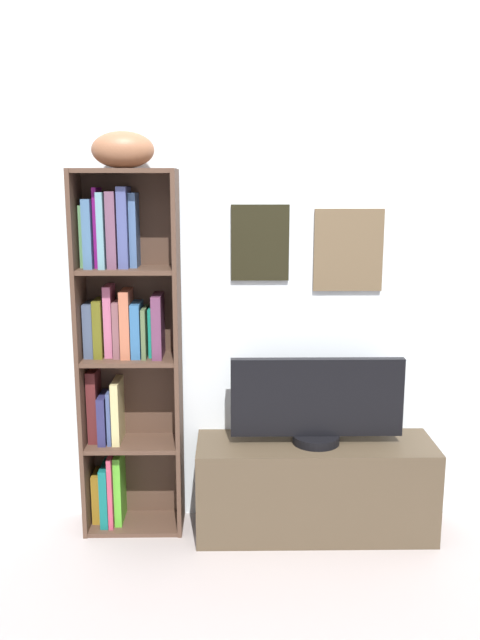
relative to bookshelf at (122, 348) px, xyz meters
name	(u,v)px	position (x,y,z in m)	size (l,w,h in m)	color
back_wall	(240,270)	(0.55, 0.12, 0.35)	(4.80, 0.08, 2.47)	silver
bookshelf	(122,348)	(0.00, 0.00, 0.00)	(0.46, 0.24, 1.70)	#473125
football	(123,150)	(0.04, -0.03, 0.90)	(0.27, 0.16, 0.16)	brown
tv_stand	(315,487)	(0.90, -0.09, -0.66)	(1.11, 0.36, 0.45)	#473A29
television	(317,402)	(0.90, -0.09, -0.23)	(0.80, 0.22, 0.41)	black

